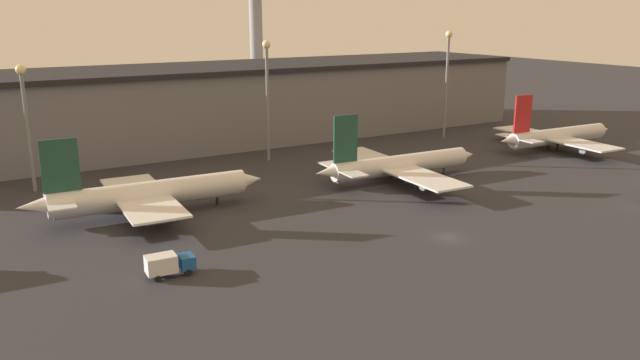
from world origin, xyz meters
TOP-DOWN VIEW (x-y plane):
  - ground at (0.00, 0.00)m, footprint 600.00×600.00m
  - terminal_building at (0.00, 83.59)m, footprint 167.51×31.84m
  - airplane_1 at (-34.91, 33.04)m, footprint 39.62×27.97m
  - airplane_2 at (13.41, 29.38)m, footprint 37.58×36.84m
  - airplane_3 at (64.11, 33.10)m, footprint 36.70×33.40m
  - service_vehicle_0 at (-39.83, 7.30)m, footprint 6.13×2.77m
  - lamp_post_0 at (-49.27, 58.07)m, footprint 1.80×1.80m
  - lamp_post_1 at (-0.91, 58.07)m, footprint 1.80×1.80m
  - lamp_post_2 at (50.63, 58.07)m, footprint 1.80×1.80m
  - control_tower at (32.17, 134.23)m, footprint 9.00×9.00m

SIDE VIEW (x-z plane):
  - ground at x=0.00m, z-range 0.00..0.00m
  - service_vehicle_0 at x=-39.83m, z-range 0.20..3.14m
  - airplane_2 at x=13.41m, z-range -3.79..10.23m
  - airplane_3 at x=64.11m, z-range -3.70..10.18m
  - airplane_1 at x=-34.91m, z-range -3.42..10.49m
  - terminal_building at x=0.00m, z-range 0.04..19.34m
  - lamp_post_0 at x=-49.27m, z-range 3.31..26.57m
  - lamp_post_1 at x=-0.91m, z-range 3.47..29.86m
  - lamp_post_2 at x=50.63m, z-range 3.53..31.13m
  - control_tower at x=32.17m, z-range 3.65..50.93m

